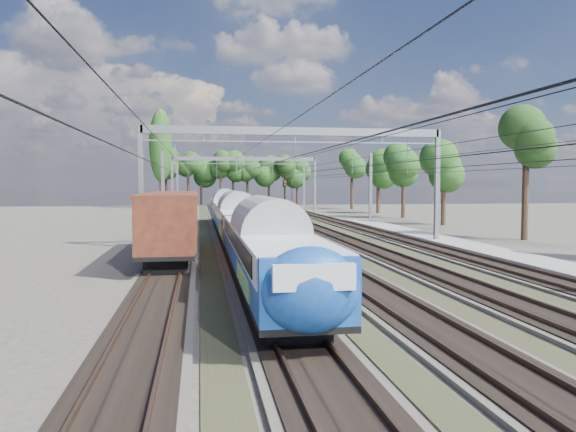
{
  "coord_description": "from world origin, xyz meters",
  "views": [
    {
      "loc": [
        -7.28,
        -12.43,
        4.73
      ],
      "look_at": [
        -2.09,
        20.38,
        2.8
      ],
      "focal_mm": 35.0,
      "sensor_mm": 36.0,
      "label": 1
    }
  ],
  "objects": [
    {
      "name": "signal_near",
      "position": [
        0.28,
        37.25,
        3.18
      ],
      "size": [
        0.35,
        0.33,
        5.02
      ],
      "rotation": [
        0.0,
        0.0,
        0.33
      ],
      "color": "black",
      "rests_on": "ground"
    },
    {
      "name": "poplar",
      "position": [
        -14.5,
        98.0,
        11.89
      ],
      "size": [
        4.4,
        4.4,
        19.04
      ],
      "color": "black",
      "rests_on": "ground"
    },
    {
      "name": "freight_boxcar",
      "position": [
        -9.0,
        22.97,
        2.43
      ],
      "size": [
        3.2,
        15.45,
        3.98
      ],
      "color": "black",
      "rests_on": "ground"
    },
    {
      "name": "signal_far",
      "position": [
        9.27,
        87.57,
        3.35
      ],
      "size": [
        0.38,
        0.35,
        5.3
      ],
      "rotation": [
        0.0,
        0.0,
        0.37
      ],
      "color": "black",
      "rests_on": "ground"
    },
    {
      "name": "platform",
      "position": [
        12.0,
        20.0,
        0.15
      ],
      "size": [
        3.0,
        70.0,
        0.3
      ],
      "primitive_type": "cube",
      "color": "gray",
      "rests_on": "ground"
    },
    {
      "name": "tree_belt",
      "position": [
        5.29,
        98.45,
        8.52
      ],
      "size": [
        40.23,
        98.47,
        12.23
      ],
      "color": "black",
      "rests_on": "ground"
    },
    {
      "name": "emu_train",
      "position": [
        -4.5,
        29.91,
        2.38
      ],
      "size": [
        2.76,
        58.48,
        4.04
      ],
      "color": "black",
      "rests_on": "ground"
    },
    {
      "name": "track_bed",
      "position": [
        -0.0,
        45.0,
        0.1
      ],
      "size": [
        21.0,
        130.0,
        0.34
      ],
      "color": "#47423A",
      "rests_on": "ground"
    },
    {
      "name": "catenary",
      "position": [
        0.33,
        52.69,
        6.4
      ],
      "size": [
        25.65,
        130.0,
        9.0
      ],
      "color": "gray",
      "rests_on": "ground"
    },
    {
      "name": "worker",
      "position": [
        0.96,
        49.59,
        0.83
      ],
      "size": [
        0.49,
        0.66,
        1.66
      ],
      "primitive_type": "imported",
      "rotation": [
        0.0,
        0.0,
        1.4
      ],
      "color": "black",
      "rests_on": "ground"
    },
    {
      "name": "ground",
      "position": [
        0.0,
        0.0,
        0.0
      ],
      "size": [
        220.0,
        220.0,
        0.0
      ],
      "primitive_type": "plane",
      "color": "#47423A",
      "rests_on": "ground"
    }
  ]
}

